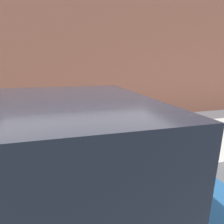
# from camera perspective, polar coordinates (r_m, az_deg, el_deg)

# --- Properties ---
(sidewalk) EXTENTS (24.00, 2.80, 0.13)m
(sidewalk) POSITION_cam_1_polar(r_m,az_deg,el_deg) (4.59, -10.63, -13.07)
(sidewalk) COLOR #BCB7AD
(sidewalk) RESTS_ON ground_plane
(building_facade) EXTENTS (24.00, 0.30, 5.49)m
(building_facade) POSITION_cam_1_polar(r_m,az_deg,el_deg) (7.28, -14.09, 18.41)
(building_facade) COLOR #935642
(building_facade) RESTS_ON ground_plane
(parking_meter) EXTENTS (0.19, 0.15, 1.53)m
(parking_meter) POSITION_cam_1_polar(r_m,az_deg,el_deg) (3.13, 0.00, -3.51)
(parking_meter) COLOR #2D2D30
(parking_meter) RESTS_ON sidewalk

